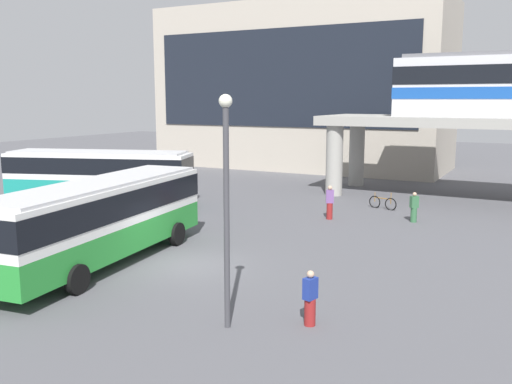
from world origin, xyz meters
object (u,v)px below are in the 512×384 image
Objects in this scene: station_building at (302,88)px; bicycle_brown at (383,203)px; bus_secondary at (99,172)px; pedestrian_walking_across at (330,203)px; pedestrian_by_bike_rack at (310,300)px; pedestrian_near_building at (414,208)px; bus_main at (102,213)px.

station_building reaches higher than bicycle_brown.
pedestrian_walking_across is (13.73, 2.50, -1.14)m from bus_secondary.
bicycle_brown is at bearing 98.82° from pedestrian_by_bike_rack.
pedestrian_by_bike_rack reaches higher than pedestrian_near_building.
bus_main is 17.19m from bicycle_brown.
bus_secondary is 21.28m from pedestrian_by_bike_rack.
station_building is 2.33× the size of bus_main.
bus_main is 6.47× the size of bicycle_brown.
station_building is 24.45m from pedestrian_walking_across.
pedestrian_near_building is (17.82, 3.85, -1.26)m from bus_secondary.
pedestrian_by_bike_rack is at bearing -71.71° from pedestrian_walking_across.
station_building is 14.58× the size of pedestrian_walking_across.
bus_main is 6.26× the size of pedestrian_walking_across.
station_building is 16.46× the size of pedestrian_by_bike_rack.
station_building reaches higher than pedestrian_by_bike_rack.
pedestrian_near_building is 4.31m from pedestrian_walking_across.
pedestrian_by_bike_rack reaches higher than bicycle_brown.
pedestrian_by_bike_rack is (18.18, -10.99, -1.25)m from bus_secondary.
bus_secondary is (-8.92, 9.25, 0.00)m from bus_main.
bus_main is at bearing -112.25° from pedestrian_walking_across.
station_building is at bearing 82.63° from bus_secondary.
bus_secondary is 6.26× the size of pedestrian_walking_across.
bicycle_brown is 17.77m from pedestrian_by_bike_rack.
station_building is 16.75× the size of pedestrian_near_building.
pedestrian_walking_across reaches higher than bicycle_brown.
bicycle_brown is 1.11× the size of pedestrian_near_building.
station_building reaches higher than pedestrian_near_building.
bicycle_brown is 0.97× the size of pedestrian_walking_across.
pedestrian_by_bike_rack is (0.37, -14.84, 0.01)m from pedestrian_near_building.
bicycle_brown is at bearing 67.53° from bus_main.
bicycle_brown is (15.46, 6.56, -1.63)m from bus_secondary.
bus_secondary reaches higher than bicycle_brown.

